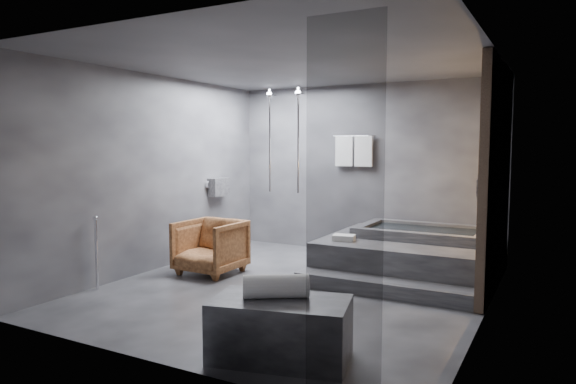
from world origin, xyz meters
The scene contains 7 objects.
room centered at (0.40, 0.24, 1.73)m, with size 5.00×5.04×2.82m.
tub_deck centered at (1.05, 1.45, 0.25)m, with size 2.20×2.00×0.50m, color #2E2E31.
tub_step centered at (1.05, 0.27, 0.09)m, with size 2.20×0.36×0.18m, color #2E2E31.
concrete_bench centered at (0.89, -1.94, 0.26)m, with size 1.14×0.63×0.51m, color #303033.
driftwood_chair centered at (-1.40, 0.13, 0.38)m, with size 0.81×0.83×0.76m, color #4C2813.
rolled_towel centered at (0.83, -1.92, 0.61)m, with size 0.20×0.20×0.55m, color white.
deck_towel centered at (0.32, 0.86, 0.54)m, with size 0.29×0.21×0.08m, color white.
Camera 1 is at (2.92, -5.60, 1.80)m, focal length 32.00 mm.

